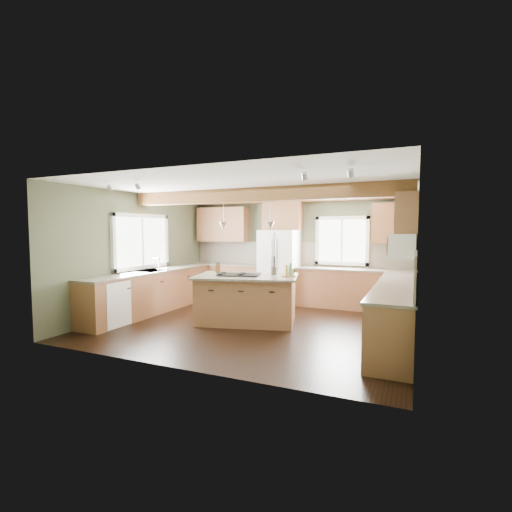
% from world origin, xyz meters
% --- Properties ---
extents(floor, '(5.60, 5.60, 0.00)m').
position_xyz_m(floor, '(0.00, 0.00, 0.00)').
color(floor, black).
rests_on(floor, ground).
extents(ceiling, '(5.60, 5.60, 0.00)m').
position_xyz_m(ceiling, '(0.00, 0.00, 2.60)').
color(ceiling, silver).
rests_on(ceiling, wall_back).
extents(wall_back, '(5.60, 0.00, 5.60)m').
position_xyz_m(wall_back, '(0.00, 2.50, 1.30)').
color(wall_back, '#4A533A').
rests_on(wall_back, ground).
extents(wall_left, '(0.00, 5.00, 5.00)m').
position_xyz_m(wall_left, '(-2.80, 0.00, 1.30)').
color(wall_left, '#4A533A').
rests_on(wall_left, ground).
extents(wall_right, '(0.00, 5.00, 5.00)m').
position_xyz_m(wall_right, '(2.80, 0.00, 1.30)').
color(wall_right, '#4A533A').
rests_on(wall_right, ground).
extents(ceiling_beam, '(5.55, 0.26, 0.26)m').
position_xyz_m(ceiling_beam, '(0.00, 0.10, 2.47)').
color(ceiling_beam, '#4D2F16').
rests_on(ceiling_beam, ceiling).
extents(soffit_trim, '(5.55, 0.20, 0.10)m').
position_xyz_m(soffit_trim, '(0.00, 2.40, 2.54)').
color(soffit_trim, '#4D2F16').
rests_on(soffit_trim, ceiling).
extents(backsplash_back, '(5.58, 0.03, 0.58)m').
position_xyz_m(backsplash_back, '(0.00, 2.48, 1.21)').
color(backsplash_back, brown).
rests_on(backsplash_back, wall_back).
extents(backsplash_right, '(0.03, 3.70, 0.58)m').
position_xyz_m(backsplash_right, '(2.78, 0.05, 1.21)').
color(backsplash_right, brown).
rests_on(backsplash_right, wall_right).
extents(base_cab_back_left, '(2.02, 0.60, 0.88)m').
position_xyz_m(base_cab_back_left, '(-1.79, 2.20, 0.44)').
color(base_cab_back_left, brown).
rests_on(base_cab_back_left, floor).
extents(counter_back_left, '(2.06, 0.64, 0.04)m').
position_xyz_m(counter_back_left, '(-1.79, 2.20, 0.90)').
color(counter_back_left, '#50463B').
rests_on(counter_back_left, base_cab_back_left).
extents(base_cab_back_right, '(2.62, 0.60, 0.88)m').
position_xyz_m(base_cab_back_right, '(1.49, 2.20, 0.44)').
color(base_cab_back_right, brown).
rests_on(base_cab_back_right, floor).
extents(counter_back_right, '(2.66, 0.64, 0.04)m').
position_xyz_m(counter_back_right, '(1.49, 2.20, 0.90)').
color(counter_back_right, '#50463B').
rests_on(counter_back_right, base_cab_back_right).
extents(base_cab_left, '(0.60, 3.70, 0.88)m').
position_xyz_m(base_cab_left, '(-2.50, 0.05, 0.44)').
color(base_cab_left, brown).
rests_on(base_cab_left, floor).
extents(counter_left, '(0.64, 3.74, 0.04)m').
position_xyz_m(counter_left, '(-2.50, 0.05, 0.90)').
color(counter_left, '#50463B').
rests_on(counter_left, base_cab_left).
extents(base_cab_right, '(0.60, 3.70, 0.88)m').
position_xyz_m(base_cab_right, '(2.50, 0.05, 0.44)').
color(base_cab_right, brown).
rests_on(base_cab_right, floor).
extents(counter_right, '(0.64, 3.74, 0.04)m').
position_xyz_m(counter_right, '(2.50, 0.05, 0.90)').
color(counter_right, '#50463B').
rests_on(counter_right, base_cab_right).
extents(upper_cab_back_left, '(1.40, 0.35, 0.90)m').
position_xyz_m(upper_cab_back_left, '(-1.99, 2.33, 1.95)').
color(upper_cab_back_left, brown).
rests_on(upper_cab_back_left, wall_back).
extents(upper_cab_over_fridge, '(0.96, 0.35, 0.70)m').
position_xyz_m(upper_cab_over_fridge, '(-0.30, 2.33, 2.15)').
color(upper_cab_over_fridge, brown).
rests_on(upper_cab_over_fridge, wall_back).
extents(upper_cab_right, '(0.35, 2.20, 0.90)m').
position_xyz_m(upper_cab_right, '(2.62, 0.90, 1.95)').
color(upper_cab_right, brown).
rests_on(upper_cab_right, wall_right).
extents(upper_cab_back_corner, '(0.90, 0.35, 0.90)m').
position_xyz_m(upper_cab_back_corner, '(2.30, 2.33, 1.95)').
color(upper_cab_back_corner, brown).
rests_on(upper_cab_back_corner, wall_back).
extents(window_left, '(0.04, 1.60, 1.05)m').
position_xyz_m(window_left, '(-2.78, 0.05, 1.55)').
color(window_left, white).
rests_on(window_left, wall_left).
extents(window_back, '(1.10, 0.04, 1.00)m').
position_xyz_m(window_back, '(1.15, 2.48, 1.55)').
color(window_back, white).
rests_on(window_back, wall_back).
extents(sink, '(0.50, 0.65, 0.03)m').
position_xyz_m(sink, '(-2.50, 0.05, 0.91)').
color(sink, '#262628').
rests_on(sink, counter_left).
extents(faucet, '(0.02, 0.02, 0.28)m').
position_xyz_m(faucet, '(-2.32, 0.05, 1.05)').
color(faucet, '#B2B2B7').
rests_on(faucet, sink).
extents(dishwasher, '(0.60, 0.60, 0.84)m').
position_xyz_m(dishwasher, '(-2.49, -1.25, 0.43)').
color(dishwasher, white).
rests_on(dishwasher, floor).
extents(oven, '(0.60, 0.72, 0.84)m').
position_xyz_m(oven, '(2.49, -1.25, 0.43)').
color(oven, white).
rests_on(oven, floor).
extents(microwave, '(0.40, 0.70, 0.38)m').
position_xyz_m(microwave, '(2.58, -0.05, 1.55)').
color(microwave, white).
rests_on(microwave, wall_right).
extents(pendant_left, '(0.18, 0.18, 0.16)m').
position_xyz_m(pendant_left, '(-0.68, -0.01, 1.88)').
color(pendant_left, '#B2B2B7').
rests_on(pendant_left, ceiling).
extents(pendant_right, '(0.18, 0.18, 0.16)m').
position_xyz_m(pendant_right, '(0.20, 0.21, 1.88)').
color(pendant_right, '#B2B2B7').
rests_on(pendant_right, ceiling).
extents(refrigerator, '(0.90, 0.74, 1.80)m').
position_xyz_m(refrigerator, '(-0.30, 2.12, 0.90)').
color(refrigerator, white).
rests_on(refrigerator, floor).
extents(island, '(2.05, 1.54, 0.88)m').
position_xyz_m(island, '(-0.24, 0.10, 0.44)').
color(island, brown).
rests_on(island, floor).
extents(island_top, '(2.20, 1.69, 0.04)m').
position_xyz_m(island_top, '(-0.24, 0.10, 0.90)').
color(island_top, '#50463B').
rests_on(island_top, island).
extents(cooktop, '(0.90, 0.71, 0.02)m').
position_xyz_m(cooktop, '(-0.39, 0.06, 0.93)').
color(cooktop, black).
rests_on(cooktop, island_top).
extents(knife_block, '(0.13, 0.11, 0.18)m').
position_xyz_m(knife_block, '(-0.93, 0.19, 1.01)').
color(knife_block, brown).
rests_on(knife_block, island_top).
extents(utensil_crock, '(0.13, 0.13, 0.17)m').
position_xyz_m(utensil_crock, '(0.20, 0.42, 1.00)').
color(utensil_crock, '#3A332E').
rests_on(utensil_crock, island_top).
extents(bottle_tray, '(0.31, 0.31, 0.25)m').
position_xyz_m(bottle_tray, '(0.57, 0.24, 1.04)').
color(bottle_tray, brown).
rests_on(bottle_tray, island_top).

